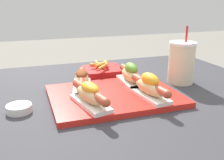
% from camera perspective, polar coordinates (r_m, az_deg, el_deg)
% --- Properties ---
extents(serving_tray, '(0.42, 0.32, 0.02)m').
position_cam_1_polar(serving_tray, '(0.88, 0.42, -3.42)').
color(serving_tray, red).
rests_on(serving_tray, patio_table).
extents(hot_dog_0, '(0.10, 0.21, 0.07)m').
position_cam_1_polar(hot_dog_0, '(0.77, -4.81, -3.18)').
color(hot_dog_0, white).
rests_on(hot_dog_0, serving_tray).
extents(hot_dog_1, '(0.08, 0.21, 0.08)m').
position_cam_1_polar(hot_dog_1, '(0.84, 8.18, -1.42)').
color(hot_dog_1, white).
rests_on(hot_dog_1, serving_tray).
extents(hot_dog_2, '(0.10, 0.21, 0.07)m').
position_cam_1_polar(hot_dog_2, '(0.91, -6.59, 0.09)').
color(hot_dog_2, white).
rests_on(hot_dog_2, serving_tray).
extents(hot_dog_3, '(0.07, 0.21, 0.08)m').
position_cam_1_polar(hot_dog_3, '(0.96, 4.14, 1.18)').
color(hot_dog_3, white).
rests_on(hot_dog_3, serving_tray).
extents(sauce_bowl, '(0.07, 0.07, 0.02)m').
position_cam_1_polar(sauce_bowl, '(0.82, -19.56, -5.78)').
color(sauce_bowl, silver).
rests_on(sauce_bowl, patio_table).
extents(drink_cup, '(0.10, 0.10, 0.22)m').
position_cam_1_polar(drink_cup, '(1.05, 14.88, 3.69)').
color(drink_cup, beige).
rests_on(drink_cup, patio_table).
extents(fries_basket, '(0.16, 0.15, 0.06)m').
position_cam_1_polar(fries_basket, '(1.13, -1.93, 1.92)').
color(fries_basket, '#B21919').
rests_on(fries_basket, patio_table).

